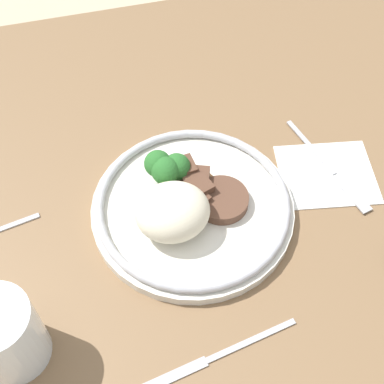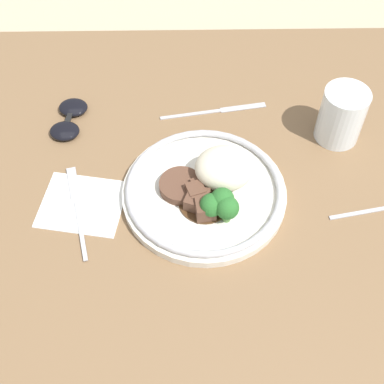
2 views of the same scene
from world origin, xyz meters
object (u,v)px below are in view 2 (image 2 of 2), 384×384
(plate, at_px, (208,188))
(juice_glass, at_px, (341,117))
(knife, at_px, (217,111))
(sunglasses, at_px, (69,119))
(fork, at_px, (76,202))

(plate, distance_m, juice_glass, 0.28)
(juice_glass, height_order, knife, juice_glass)
(juice_glass, xyz_separation_m, sunglasses, (-0.49, 0.04, -0.04))
(fork, relative_size, knife, 0.92)
(plate, height_order, sunglasses, plate)
(juice_glass, bearing_deg, fork, -162.28)
(fork, height_order, sunglasses, sunglasses)
(plate, xyz_separation_m, sunglasses, (-0.25, 0.18, -0.01))
(plate, height_order, juice_glass, juice_glass)
(knife, bearing_deg, fork, -148.56)
(fork, bearing_deg, knife, -62.77)
(sunglasses, bearing_deg, fork, -71.73)
(juice_glass, relative_size, fork, 0.55)
(plate, bearing_deg, fork, -177.00)
(fork, height_order, knife, fork)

